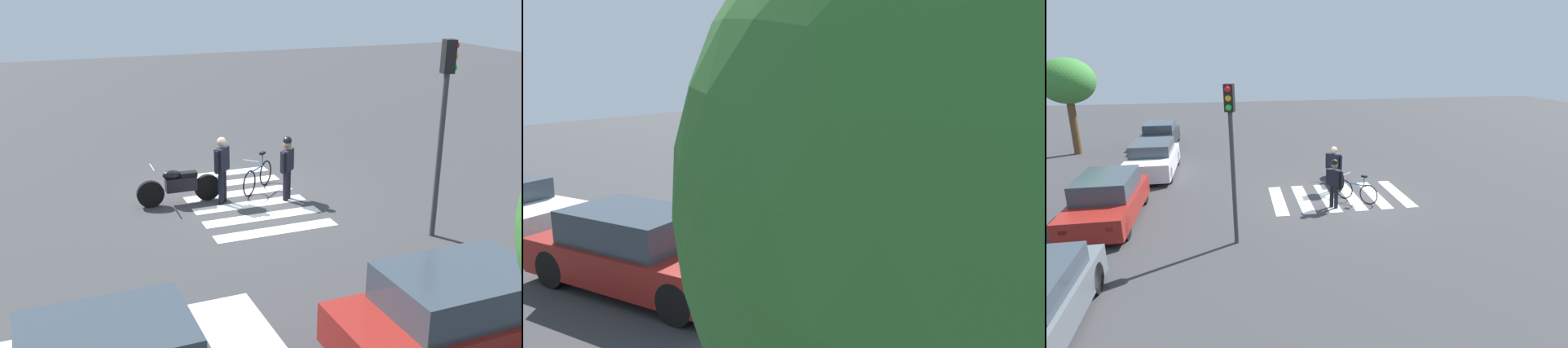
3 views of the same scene
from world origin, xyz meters
TOP-DOWN VIEW (x-y plane):
  - ground_plane at (0.00, 0.00)m, footprint 60.00×60.00m
  - police_motorcycle at (1.67, -0.29)m, footprint 2.19×0.62m
  - leaning_bicycle at (-0.57, -0.49)m, footprint 1.28×1.20m
  - officer_on_foot at (-1.03, 0.44)m, footprint 0.49×0.49m
  - officer_by_motorcycle at (0.62, 0.06)m, footprint 0.50×0.54m
  - crosswalk_stripes at (0.00, 0.00)m, footprint 2.99×4.95m
  - car_grey_coupe at (-6.63, 7.67)m, footprint 4.34×1.83m
  - car_maroon_wagon at (-0.91, 7.72)m, footprint 4.37×1.88m
  - traffic_light_pole at (-3.22, 3.77)m, footprint 0.35×0.29m

SIDE VIEW (x-z plane):
  - ground_plane at x=0.00m, z-range 0.00..0.00m
  - crosswalk_stripes at x=0.00m, z-range 0.00..0.01m
  - leaning_bicycle at x=-0.57m, z-range -0.12..0.90m
  - police_motorcycle at x=1.67m, z-range -0.06..1.01m
  - car_grey_coupe at x=-6.63m, z-range -0.01..1.30m
  - car_maroon_wagon at x=-0.91m, z-range -0.03..1.42m
  - officer_on_foot at x=-1.03m, z-range 0.12..1.85m
  - officer_by_motorcycle at x=0.62m, z-range 0.14..1.90m
  - traffic_light_pole at x=-3.22m, z-range 0.74..5.14m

